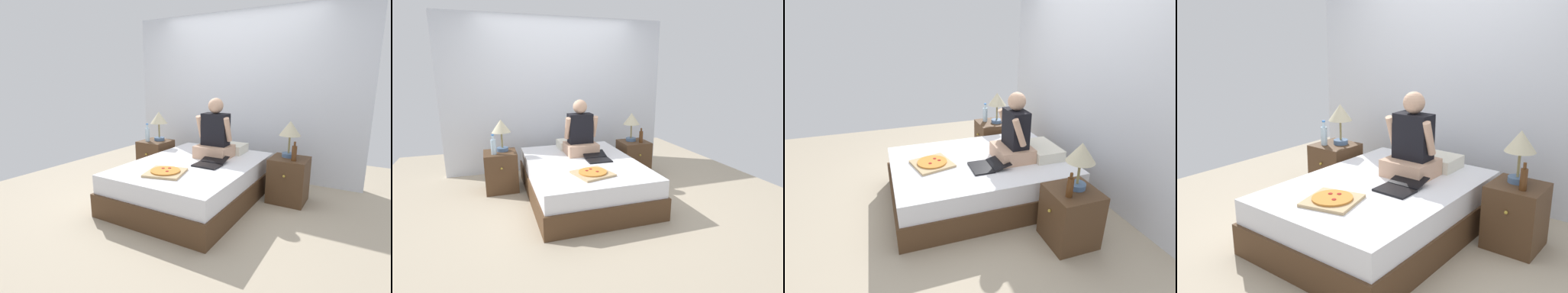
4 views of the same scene
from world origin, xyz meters
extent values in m
plane|color=tan|center=(0.00, 0.00, 0.00)|extent=(5.71, 5.71, 0.00)
cube|color=silver|center=(0.00, 1.38, 1.25)|extent=(3.71, 0.12, 2.50)
cube|color=#4C331E|center=(0.00, 0.00, 0.14)|extent=(1.45, 2.05, 0.27)
cube|color=white|center=(0.00, 0.00, 0.38)|extent=(1.40, 1.98, 0.21)
cube|color=#4C331E|center=(-1.04, 0.55, 0.28)|extent=(0.44, 0.44, 0.56)
sphere|color=gold|center=(-1.04, 0.32, 0.39)|extent=(0.03, 0.03, 0.03)
cylinder|color=#4C6B93|center=(-1.00, 0.60, 0.58)|extent=(0.16, 0.16, 0.05)
cylinder|color=olive|center=(-1.00, 0.60, 0.72)|extent=(0.02, 0.02, 0.22)
cone|color=beige|center=(-1.00, 0.60, 0.92)|extent=(0.26, 0.26, 0.18)
cylinder|color=silver|center=(-1.12, 0.46, 0.66)|extent=(0.07, 0.07, 0.20)
cylinder|color=silver|center=(-1.12, 0.46, 0.79)|extent=(0.03, 0.03, 0.06)
cylinder|color=blue|center=(-1.12, 0.46, 0.82)|extent=(0.04, 0.04, 0.02)
cube|color=#4C331E|center=(1.04, 0.55, 0.28)|extent=(0.44, 0.44, 0.56)
sphere|color=gold|center=(1.04, 0.32, 0.39)|extent=(0.03, 0.03, 0.03)
cylinder|color=#4C6B93|center=(1.01, 0.60, 0.58)|extent=(0.16, 0.16, 0.05)
cylinder|color=olive|center=(1.01, 0.60, 0.72)|extent=(0.02, 0.02, 0.22)
cone|color=beige|center=(1.01, 0.60, 0.92)|extent=(0.26, 0.26, 0.18)
cylinder|color=#512D14|center=(1.11, 0.45, 0.65)|extent=(0.06, 0.06, 0.18)
cylinder|color=#512D14|center=(1.11, 0.45, 0.76)|extent=(0.03, 0.03, 0.05)
cube|color=silver|center=(0.10, 0.74, 0.55)|extent=(0.52, 0.34, 0.12)
cube|color=tan|center=(0.09, 0.37, 0.57)|extent=(0.44, 0.40, 0.16)
cube|color=black|center=(0.09, 0.40, 0.86)|extent=(0.34, 0.20, 0.42)
sphere|color=tan|center=(0.09, 0.40, 1.17)|extent=(0.20, 0.20, 0.20)
cylinder|color=tan|center=(-0.11, 0.35, 0.88)|extent=(0.07, 0.18, 0.32)
cylinder|color=tan|center=(0.29, 0.35, 0.88)|extent=(0.07, 0.18, 0.32)
cube|color=black|center=(0.21, -0.06, 0.49)|extent=(0.32, 0.23, 0.02)
cube|color=black|center=(0.21, 0.15, 0.53)|extent=(0.32, 0.20, 0.06)
cube|color=tan|center=(-0.05, -0.54, 0.50)|extent=(0.49, 0.49, 0.03)
cylinder|color=#CC7F33|center=(-0.05, -0.54, 0.52)|extent=(0.33, 0.33, 0.02)
cylinder|color=maroon|center=(-0.11, -0.50, 0.53)|extent=(0.04, 0.04, 0.00)
cylinder|color=maroon|center=(0.00, -0.57, 0.53)|extent=(0.04, 0.04, 0.00)
cylinder|color=maroon|center=(-0.05, -0.46, 0.53)|extent=(0.04, 0.04, 0.00)
camera|label=1|loc=(1.87, -3.14, 1.52)|focal=28.00mm
camera|label=2|loc=(-1.16, -3.72, 1.68)|focal=28.00mm
camera|label=3|loc=(3.02, -1.02, 2.00)|focal=28.00mm
camera|label=4|loc=(2.18, -2.86, 1.82)|focal=40.00mm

